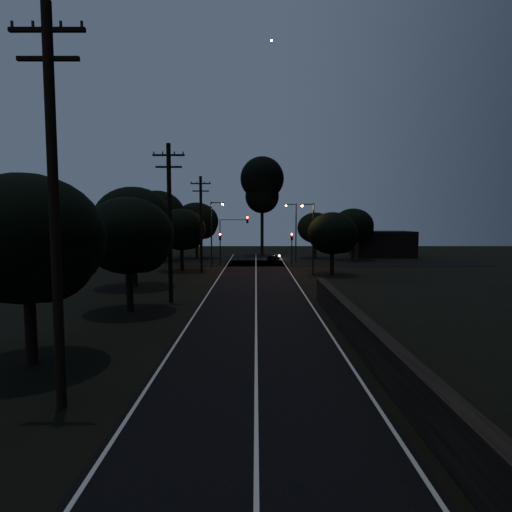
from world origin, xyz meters
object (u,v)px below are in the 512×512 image
object	(u,v)px
utility_pole_far	(201,223)
streetlight_c	(312,234)
signal_right	(292,243)
utility_pole_near	(54,204)
signal_mast	(233,231)
car	(273,257)
tall_pine	(262,184)
utility_pole_mid	(170,220)
streetlight_b	(295,228)
signal_left	(220,243)
streetlight_a	(213,229)

from	to	relation	value
utility_pole_far	streetlight_c	size ratio (longest dim) A/B	1.40
utility_pole_far	signal_right	xyz separation A→B (m)	(10.60, 7.99, -2.65)
utility_pole_near	signal_right	world-z (taller)	utility_pole_near
signal_mast	car	size ratio (longest dim) A/B	1.94
utility_pole_far	tall_pine	world-z (taller)	tall_pine
utility_pole_near	car	world-z (taller)	utility_pole_near
utility_pole_mid	streetlight_b	world-z (taller)	utility_pole_mid
signal_left	streetlight_a	distance (m)	2.77
utility_pole_near	signal_mast	bearing A→B (deg)	85.80
utility_pole_mid	car	bearing A→B (deg)	74.73
utility_pole_far	streetlight_a	distance (m)	6.10
utility_pole_near	signal_mast	xyz separation A→B (m)	(3.09, 41.99, -1.91)
utility_pole_far	streetlight_b	bearing A→B (deg)	46.70
tall_pine	signal_right	xyz separation A→B (m)	(3.60, -15.01, -8.68)
utility_pole_near	streetlight_b	bearing A→B (deg)	76.19
utility_pole_far	signal_right	bearing A→B (deg)	37.00
utility_pole_near	utility_pole_far	bearing A→B (deg)	90.00
utility_pole_mid	signal_right	size ratio (longest dim) A/B	2.68
signal_right	tall_pine	bearing A→B (deg)	103.49
utility_pole_near	signal_left	size ratio (longest dim) A/B	2.93
utility_pole_near	utility_pole_mid	distance (m)	17.01
utility_pole_far	tall_pine	size ratio (longest dim) A/B	0.66
car	signal_right	bearing A→B (deg)	123.30
signal_right	streetlight_a	bearing A→B (deg)	-168.66
streetlight_c	car	bearing A→B (deg)	101.88
streetlight_a	streetlight_b	bearing A→B (deg)	29.48
signal_left	streetlight_a	world-z (taller)	streetlight_a
utility_pole_mid	tall_pine	bearing A→B (deg)	80.07
tall_pine	signal_right	distance (m)	17.71
utility_pole_mid	car	distance (m)	32.55
streetlight_b	streetlight_c	distance (m)	14.01
utility_pole_near	signal_left	xyz separation A→B (m)	(1.40, 41.99, -3.41)
utility_pole_far	signal_left	xyz separation A→B (m)	(1.40, 7.99, -2.65)
utility_pole_near	car	bearing A→B (deg)	80.00
utility_pole_far	signal_left	size ratio (longest dim) A/B	2.56
utility_pole_mid	streetlight_c	xyz separation A→B (m)	(11.83, 15.00, -1.39)
tall_pine	streetlight_c	distance (m)	26.45
streetlight_a	streetlight_b	xyz separation A→B (m)	(10.61, 6.00, 0.00)
signal_left	signal_right	size ratio (longest dim) A/B	1.00
streetlight_a	streetlight_b	distance (m)	12.19
signal_right	streetlight_c	world-z (taller)	streetlight_c
signal_left	streetlight_a	size ratio (longest dim) A/B	0.51
streetlight_a	utility_pole_mid	bearing A→B (deg)	-91.73
signal_mast	signal_right	bearing A→B (deg)	-0.03
utility_pole_mid	utility_pole_far	xyz separation A→B (m)	(0.00, 17.00, -0.25)
utility_pole_mid	tall_pine	distance (m)	41.02
utility_pole_mid	streetlight_c	bearing A→B (deg)	51.74
signal_mast	streetlight_a	xyz separation A→B (m)	(-2.39, -1.99, 0.30)
utility_pole_near	streetlight_c	xyz separation A→B (m)	(11.83, 32.00, -1.89)
utility_pole_near	utility_pole_far	world-z (taller)	utility_pole_near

